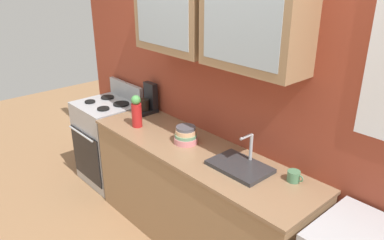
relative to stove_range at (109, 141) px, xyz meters
name	(u,v)px	position (x,y,z in m)	size (l,w,h in m)	color
ground_plane	(195,240)	(1.40, 0.00, -0.46)	(10.00, 10.00, 0.00)	#936B47
back_wall_unit	(225,71)	(1.41, 0.30, 1.02)	(4.18, 0.41, 2.58)	#993D28
counter	(196,197)	(1.40, 0.00, -0.01)	(2.13, 0.61, 0.90)	#93704C
stove_range	(109,141)	(0.00, 0.00, 0.00)	(0.62, 0.60, 1.08)	#ADAFB5
sink_faucet	(240,166)	(1.84, 0.03, 0.46)	(0.43, 0.29, 0.24)	#2D2D30
bowl_stack	(186,135)	(1.26, 0.02, 0.51)	(0.19, 0.19, 0.14)	#D87F84
vase	(137,111)	(0.72, -0.09, 0.58)	(0.09, 0.09, 0.29)	#B21E1E
cup_near_sink	(294,176)	(2.19, 0.17, 0.48)	(0.12, 0.09, 0.08)	#4C7F59
coffee_maker	(148,101)	(0.49, 0.20, 0.55)	(0.17, 0.20, 0.29)	black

